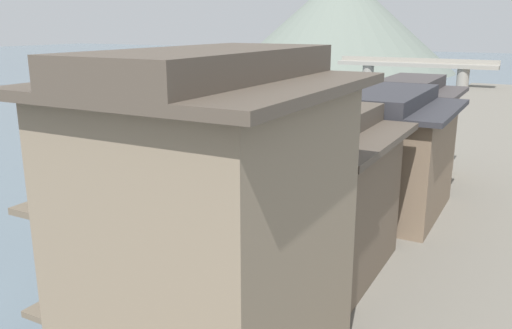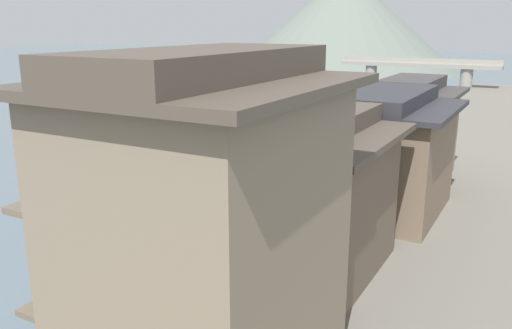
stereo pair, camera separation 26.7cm
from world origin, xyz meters
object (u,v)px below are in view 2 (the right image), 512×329
boat_midriver_drifting (291,118)px  house_waterfront_narrow (409,128)px  stone_bridge (417,69)px  boat_moored_nearest (407,104)px  boat_moored_third (354,105)px  boat_moored_far (358,154)px  boat_moored_second (196,249)px  boat_midriver_upstream (403,124)px  house_waterfront_tall (383,153)px  house_waterfront_second (311,196)px  house_waterfront_nearest (206,228)px

boat_midriver_drifting → house_waterfront_narrow: 24.60m
stone_bridge → boat_moored_nearest: bearing=-80.8°
boat_moored_nearest → stone_bridge: 18.56m
house_waterfront_narrow → stone_bridge: house_waterfront_narrow is taller
boat_moored_third → boat_moored_far: (8.73, -24.88, 0.13)m
house_waterfront_narrow → boat_moored_second: bearing=-110.7°
boat_midriver_upstream → house_waterfront_narrow: size_ratio=0.66×
boat_moored_far → boat_midriver_upstream: bearing=90.8°
boat_moored_third → boat_midriver_drifting: bearing=-102.7°
boat_moored_second → boat_moored_nearest: bearing=93.1°
boat_moored_second → house_waterfront_tall: 10.51m
boat_moored_third → stone_bridge: 23.07m
house_waterfront_tall → house_waterfront_narrow: same height
house_waterfront_second → stone_bridge: size_ratio=0.31×
boat_moored_nearest → boat_midriver_drifting: 18.93m
house_waterfront_nearest → stone_bridge: house_waterfront_nearest is taller
house_waterfront_tall → boat_moored_third: bearing=110.6°
house_waterfront_nearest → boat_midriver_upstream: bearing=97.1°
boat_midriver_upstream → house_waterfront_nearest: bearing=-82.9°
boat_moored_nearest → boat_moored_far: size_ratio=0.87×
boat_midriver_drifting → house_waterfront_narrow: size_ratio=0.84×
house_waterfront_narrow → boat_moored_third: bearing=114.3°
boat_moored_nearest → house_waterfront_narrow: house_waterfront_narrow is taller
boat_moored_second → house_waterfront_narrow: bearing=69.3°
boat_moored_second → boat_midriver_upstream: size_ratio=1.36×
house_waterfront_second → stone_bridge: house_waterfront_second is taller
boat_midriver_drifting → house_waterfront_tall: house_waterfront_tall is taller
boat_midriver_upstream → house_waterfront_second: 36.20m
house_waterfront_narrow → house_waterfront_tall: bearing=-86.8°
house_waterfront_second → house_waterfront_tall: (0.44, 8.15, -0.00)m
boat_moored_second → boat_midriver_drifting: size_ratio=1.07×
boat_moored_second → boat_midriver_upstream: (0.50, 35.35, 0.03)m
boat_moored_far → house_waterfront_narrow: bearing=-47.9°
boat_midriver_drifting → stone_bridge: size_ratio=0.21×
boat_midriver_upstream → house_waterfront_second: (5.13, -35.66, 3.47)m
boat_moored_far → boat_midriver_upstream: boat_moored_far is taller
boat_moored_nearest → stone_bridge: bearing=99.2°
boat_midriver_upstream → house_waterfront_tall: size_ratio=0.52×
boat_moored_nearest → boat_moored_second: boat_moored_second is taller
boat_midriver_upstream → house_waterfront_narrow: house_waterfront_narrow is taller
boat_moored_second → house_waterfront_nearest: size_ratio=0.64×
boat_moored_nearest → boat_moored_far: (3.41, -29.55, 0.15)m
boat_midriver_drifting → stone_bridge: 35.69m
boat_moored_third → boat_moored_second: bearing=-80.0°
boat_moored_third → boat_moored_far: boat_moored_far is taller
house_waterfront_nearest → boat_moored_second: bearing=127.6°
boat_moored_third → boat_midriver_upstream: bearing=-49.6°
boat_moored_far → house_waterfront_second: (4.91, -20.79, 3.37)m
boat_moored_far → house_waterfront_second: house_waterfront_second is taller
boat_moored_far → boat_midriver_upstream: size_ratio=1.08×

